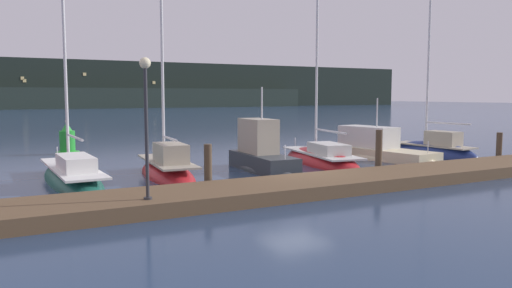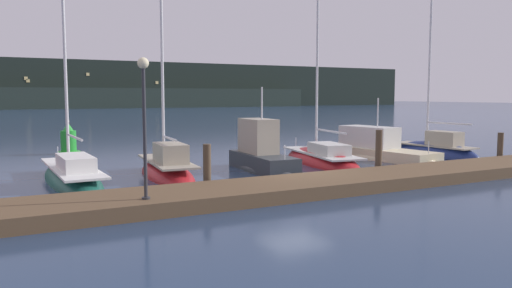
{
  "view_description": "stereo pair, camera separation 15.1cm",
  "coord_description": "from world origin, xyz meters",
  "px_view_note": "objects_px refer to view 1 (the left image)",
  "views": [
    {
      "loc": [
        -10.52,
        -16.55,
        3.39
      ],
      "look_at": [
        0.0,
        3.28,
        1.2
      ],
      "focal_mm": 35.0,
      "sensor_mm": 36.0,
      "label": 1
    },
    {
      "loc": [
        -10.38,
        -16.62,
        3.39
      ],
      "look_at": [
        0.0,
        3.28,
        1.2
      ],
      "focal_mm": 35.0,
      "sensor_mm": 36.0,
      "label": 2
    }
  ],
  "objects_px": {
    "channel_buoy": "(67,141)",
    "sailboat_berth_7": "(433,153)",
    "motorboat_berth_6": "(376,154)",
    "dock_lamppost": "(146,105)",
    "sailboat_berth_3": "(167,172)",
    "motorboat_berth_4": "(262,161)",
    "sailboat_berth_5": "(321,162)",
    "sailboat_berth_2": "(72,179)"
  },
  "relations": [
    {
      "from": "dock_lamppost",
      "to": "sailboat_berth_3",
      "type": "bearing_deg",
      "value": 67.51
    },
    {
      "from": "sailboat_berth_2",
      "to": "channel_buoy",
      "type": "height_order",
      "value": "sailboat_berth_2"
    },
    {
      "from": "motorboat_berth_4",
      "to": "channel_buoy",
      "type": "xyz_separation_m",
      "value": [
        -6.92,
        10.82,
        0.31
      ]
    },
    {
      "from": "sailboat_berth_5",
      "to": "dock_lamppost",
      "type": "bearing_deg",
      "value": -148.36
    },
    {
      "from": "sailboat_berth_2",
      "to": "sailboat_berth_3",
      "type": "relative_size",
      "value": 1.26
    },
    {
      "from": "sailboat_berth_7",
      "to": "motorboat_berth_6",
      "type": "bearing_deg",
      "value": 171.8
    },
    {
      "from": "sailboat_berth_3",
      "to": "motorboat_berth_6",
      "type": "height_order",
      "value": "sailboat_berth_3"
    },
    {
      "from": "motorboat_berth_6",
      "to": "sailboat_berth_7",
      "type": "xyz_separation_m",
      "value": [
        3.69,
        -0.53,
        -0.11
      ]
    },
    {
      "from": "sailboat_berth_5",
      "to": "motorboat_berth_6",
      "type": "height_order",
      "value": "sailboat_berth_5"
    },
    {
      "from": "motorboat_berth_4",
      "to": "channel_buoy",
      "type": "distance_m",
      "value": 12.85
    },
    {
      "from": "sailboat_berth_3",
      "to": "motorboat_berth_6",
      "type": "relative_size",
      "value": 1.27
    },
    {
      "from": "sailboat_berth_7",
      "to": "channel_buoy",
      "type": "xyz_separation_m",
      "value": [
        -18.2,
        10.42,
        0.6
      ]
    },
    {
      "from": "motorboat_berth_6",
      "to": "dock_lamppost",
      "type": "distance_m",
      "value": 16.27
    },
    {
      "from": "motorboat_berth_6",
      "to": "dock_lamppost",
      "type": "height_order",
      "value": "dock_lamppost"
    },
    {
      "from": "sailboat_berth_2",
      "to": "sailboat_berth_5",
      "type": "xyz_separation_m",
      "value": [
        11.79,
        -0.01,
        -0.05
      ]
    },
    {
      "from": "motorboat_berth_4",
      "to": "dock_lamppost",
      "type": "height_order",
      "value": "dock_lamppost"
    },
    {
      "from": "motorboat_berth_4",
      "to": "dock_lamppost",
      "type": "relative_size",
      "value": 1.28
    },
    {
      "from": "motorboat_berth_6",
      "to": "dock_lamppost",
      "type": "relative_size",
      "value": 1.9
    },
    {
      "from": "channel_buoy",
      "to": "sailboat_berth_7",
      "type": "bearing_deg",
      "value": -29.79
    },
    {
      "from": "sailboat_berth_3",
      "to": "sailboat_berth_7",
      "type": "xyz_separation_m",
      "value": [
        15.6,
        0.08,
        -0.04
      ]
    },
    {
      "from": "sailboat_berth_7",
      "to": "motorboat_berth_4",
      "type": "bearing_deg",
      "value": -177.94
    },
    {
      "from": "channel_buoy",
      "to": "sailboat_berth_2",
      "type": "bearing_deg",
      "value": -96.34
    },
    {
      "from": "sailboat_berth_5",
      "to": "sailboat_berth_2",
      "type": "bearing_deg",
      "value": 179.93
    },
    {
      "from": "sailboat_berth_3",
      "to": "dock_lamppost",
      "type": "xyz_separation_m",
      "value": [
        -2.57,
        -6.22,
        2.94
      ]
    },
    {
      "from": "sailboat_berth_7",
      "to": "channel_buoy",
      "type": "bearing_deg",
      "value": 150.21
    },
    {
      "from": "sailboat_berth_3",
      "to": "sailboat_berth_7",
      "type": "bearing_deg",
      "value": 0.29
    },
    {
      "from": "motorboat_berth_4",
      "to": "dock_lamppost",
      "type": "distance_m",
      "value": 9.47
    },
    {
      "from": "sailboat_berth_7",
      "to": "dock_lamppost",
      "type": "distance_m",
      "value": 19.46
    },
    {
      "from": "sailboat_berth_2",
      "to": "motorboat_berth_6",
      "type": "distance_m",
      "value": 15.64
    },
    {
      "from": "sailboat_berth_3",
      "to": "motorboat_berth_4",
      "type": "bearing_deg",
      "value": -4.31
    },
    {
      "from": "motorboat_berth_4",
      "to": "sailboat_berth_7",
      "type": "bearing_deg",
      "value": 2.06
    },
    {
      "from": "sailboat_berth_3",
      "to": "motorboat_berth_4",
      "type": "height_order",
      "value": "sailboat_berth_3"
    },
    {
      "from": "motorboat_berth_6",
      "to": "channel_buoy",
      "type": "height_order",
      "value": "motorboat_berth_6"
    },
    {
      "from": "motorboat_berth_4",
      "to": "channel_buoy",
      "type": "relative_size",
      "value": 2.58
    },
    {
      "from": "sailboat_berth_7",
      "to": "sailboat_berth_5",
      "type": "bearing_deg",
      "value": 178.0
    },
    {
      "from": "sailboat_berth_2",
      "to": "sailboat_berth_7",
      "type": "distance_m",
      "value": 19.33
    },
    {
      "from": "channel_buoy",
      "to": "motorboat_berth_6",
      "type": "bearing_deg",
      "value": -34.27
    },
    {
      "from": "sailboat_berth_2",
      "to": "sailboat_berth_3",
      "type": "xyz_separation_m",
      "value": [
        3.72,
        -0.36,
        0.04
      ]
    },
    {
      "from": "sailboat_berth_5",
      "to": "motorboat_berth_6",
      "type": "distance_m",
      "value": 3.85
    },
    {
      "from": "sailboat_berth_3",
      "to": "dock_lamppost",
      "type": "relative_size",
      "value": 2.41
    },
    {
      "from": "motorboat_berth_4",
      "to": "motorboat_berth_6",
      "type": "relative_size",
      "value": 0.67
    },
    {
      "from": "sailboat_berth_7",
      "to": "dock_lamppost",
      "type": "height_order",
      "value": "sailboat_berth_7"
    }
  ]
}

